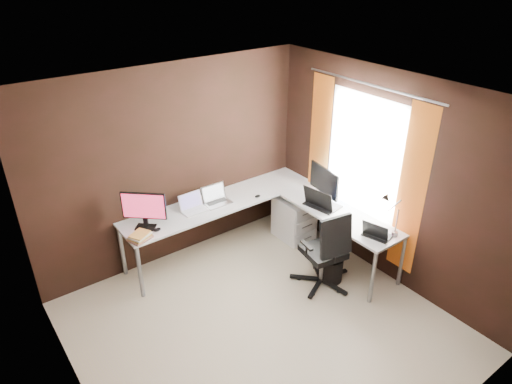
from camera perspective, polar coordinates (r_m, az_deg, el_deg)
room at (r=4.54m, az=3.82°, el=-2.65°), size 3.60×3.60×2.50m
desk at (r=5.77m, az=1.23°, el=-2.29°), size 2.65×2.25×0.73m
drawer_pedestal at (r=6.36m, az=4.78°, el=-3.23°), size 0.42×0.50×0.60m
monitor_left at (r=5.36m, az=-13.84°, el=-1.99°), size 0.40×0.37×0.45m
monitor_right at (r=5.82m, az=8.51°, el=1.21°), size 0.17×0.56×0.46m
laptop_white at (r=5.70m, az=-7.90°, el=-1.81°), size 0.31×0.23×0.21m
laptop_silver at (r=5.84m, az=-5.04°, el=-0.86°), size 0.34×0.24×0.22m
laptop_black_big at (r=5.76m, az=8.11°, el=-1.33°), size 0.37×0.47×0.28m
laptop_black_small at (r=5.31m, az=14.81°, el=-5.02°), size 0.29×0.35×0.20m
book_stack at (r=5.26m, az=-14.31°, el=-5.42°), size 0.28×0.26×0.08m
mouse_left at (r=5.37m, az=-12.25°, el=-4.61°), size 0.10×0.07×0.04m
mouse_corner at (r=5.95m, az=0.21°, el=-0.52°), size 0.09×0.07×0.03m
desk_lamp at (r=5.23m, az=16.42°, el=-2.21°), size 0.18×0.21×0.52m
office_chair at (r=5.53m, az=8.51°, el=-8.83°), size 0.57×0.58×1.02m
wastebasket at (r=5.70m, az=9.42°, el=-9.45°), size 0.35×0.35×0.31m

